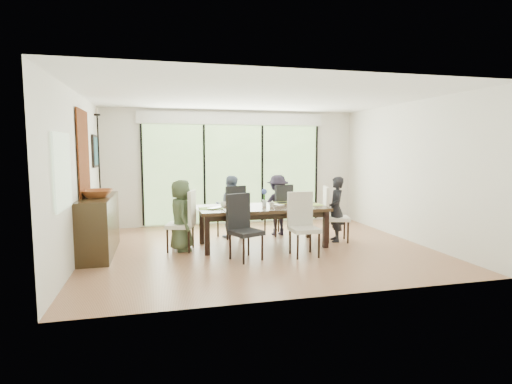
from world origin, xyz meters
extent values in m
cube|color=brown|center=(0.00, 0.00, -0.01)|extent=(6.00, 5.00, 0.01)
cube|color=white|center=(0.00, 0.00, 2.71)|extent=(6.00, 5.00, 0.01)
cube|color=silver|center=(0.00, 2.51, 1.35)|extent=(6.00, 0.02, 2.70)
cube|color=silver|center=(0.00, -2.51, 1.35)|extent=(6.00, 0.02, 2.70)
cube|color=beige|center=(-3.01, 0.00, 1.35)|extent=(0.02, 5.00, 2.70)
cube|color=silver|center=(3.01, 0.00, 1.35)|extent=(0.02, 5.00, 2.70)
cube|color=#598C3F|center=(0.00, 2.47, 1.20)|extent=(4.20, 0.02, 2.30)
cube|color=white|center=(0.00, 2.46, 2.50)|extent=(4.40, 0.06, 0.28)
cube|color=black|center=(-2.10, 2.46, 1.20)|extent=(0.05, 0.04, 2.30)
cube|color=black|center=(-0.70, 2.46, 1.20)|extent=(0.05, 0.04, 2.30)
cube|color=black|center=(0.70, 2.46, 1.20)|extent=(0.05, 0.04, 2.30)
cube|color=black|center=(2.10, 2.46, 1.20)|extent=(0.05, 0.04, 2.30)
cube|color=#8CAD7F|center=(-2.97, -1.20, 1.50)|extent=(0.02, 0.90, 1.00)
cube|color=brown|center=(0.00, 3.40, -0.05)|extent=(6.00, 1.80, 0.10)
cube|color=brown|center=(0.00, 4.20, 0.55)|extent=(6.00, 0.08, 0.06)
sphere|color=#14380F|center=(-1.80, 5.20, 1.44)|extent=(3.20, 3.20, 3.20)
sphere|color=#14380F|center=(0.40, 5.80, 1.80)|extent=(4.00, 4.00, 4.00)
sphere|color=#14380F|center=(2.20, 5.00, 1.26)|extent=(2.80, 2.80, 2.80)
sphere|color=#14380F|center=(-0.60, 6.50, 1.62)|extent=(3.60, 3.60, 3.60)
cube|color=black|center=(0.10, 0.18, 0.70)|extent=(2.35, 1.08, 0.06)
cube|color=black|center=(0.10, 0.18, 0.62)|extent=(2.15, 0.88, 0.10)
cube|color=black|center=(-0.98, -0.25, 0.34)|extent=(0.09, 0.09, 0.67)
cube|color=black|center=(1.18, -0.25, 0.34)|extent=(0.09, 0.09, 0.67)
cube|color=black|center=(-0.98, 0.61, 0.34)|extent=(0.09, 0.09, 0.67)
cube|color=black|center=(1.18, 0.61, 0.34)|extent=(0.09, 0.09, 0.67)
imported|color=#425236|center=(-1.38, 0.18, 0.63)|extent=(0.40, 0.60, 1.26)
imported|color=black|center=(1.58, 0.18, 0.63)|extent=(0.50, 0.66, 1.26)
imported|color=#7080A2|center=(-0.35, 1.01, 0.63)|extent=(0.65, 0.48, 1.26)
imported|color=#241E2D|center=(0.65, 1.01, 0.63)|extent=(0.60, 0.39, 1.26)
cube|color=#81AE3E|center=(-0.85, 0.18, 0.74)|extent=(0.43, 0.31, 0.01)
cube|color=#8DB03F|center=(1.05, 0.18, 0.74)|extent=(0.43, 0.31, 0.01)
cube|color=#8AA139|center=(-0.35, 0.58, 0.74)|extent=(0.43, 0.31, 0.01)
cube|color=#ABC245|center=(0.65, 0.58, 0.74)|extent=(0.43, 0.31, 0.01)
cube|color=white|center=(-0.45, -0.12, 0.74)|extent=(0.43, 0.31, 0.01)
cube|color=black|center=(-0.25, 0.53, 0.74)|extent=(0.25, 0.18, 0.01)
cube|color=black|center=(0.60, 0.53, 0.74)|extent=(0.23, 0.17, 0.01)
cube|color=white|center=(0.80, 0.13, 0.74)|extent=(0.29, 0.22, 0.00)
cube|color=white|center=(-0.45, -0.12, 0.75)|extent=(0.25, 0.25, 0.02)
cube|color=orange|center=(-0.45, -0.12, 0.77)|extent=(0.20, 0.20, 0.01)
cylinder|color=silver|center=(0.15, 0.23, 0.79)|extent=(0.08, 0.08, 0.12)
cylinder|color=#337226|center=(0.15, 0.23, 0.91)|extent=(0.04, 0.04, 0.16)
sphere|color=#4556AE|center=(0.15, 0.23, 1.01)|extent=(0.11, 0.11, 0.11)
imported|color=silver|center=(-0.75, 0.08, 0.75)|extent=(0.38, 0.37, 0.03)
imported|color=white|center=(-0.60, 0.33, 0.78)|extent=(0.17, 0.17, 0.09)
imported|color=white|center=(0.25, 0.08, 0.78)|extent=(0.13, 0.13, 0.09)
imported|color=white|center=(0.90, 0.28, 0.78)|extent=(0.17, 0.17, 0.09)
imported|color=white|center=(0.35, 0.23, 0.74)|extent=(0.25, 0.27, 0.02)
cube|color=black|center=(-2.76, 0.29, 0.49)|extent=(0.49, 1.76, 0.99)
imported|color=brown|center=(-2.76, 0.19, 1.05)|extent=(0.52, 0.52, 0.13)
cylinder|color=black|center=(-2.76, 0.64, 1.01)|extent=(0.11, 0.11, 0.04)
cylinder|color=black|center=(-2.76, 0.64, 1.70)|extent=(0.03, 0.03, 1.37)
cylinder|color=black|center=(-2.76, 0.64, 2.38)|extent=(0.11, 0.11, 0.03)
cylinder|color=silver|center=(-2.76, 0.64, 2.45)|extent=(0.04, 0.04, 0.11)
cube|color=maroon|center=(-2.97, 0.40, 1.70)|extent=(0.02, 1.00, 1.50)
cube|color=black|center=(-2.97, 1.70, 1.75)|extent=(0.03, 0.55, 0.65)
cube|color=#18424D|center=(-2.95, 1.70, 1.75)|extent=(0.01, 0.45, 0.55)
camera|label=1|loc=(-1.76, -6.87, 1.79)|focal=28.00mm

